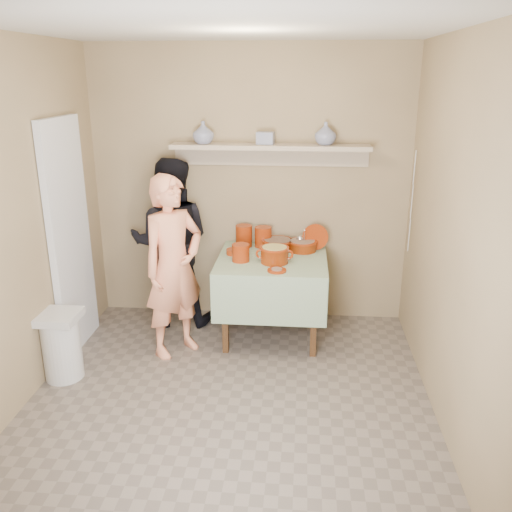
# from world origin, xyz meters

# --- Properties ---
(ground) EXTENTS (3.50, 3.50, 0.00)m
(ground) POSITION_xyz_m (0.00, 0.00, 0.00)
(ground) COLOR #6B5E54
(ground) RESTS_ON ground
(tile_panel) EXTENTS (0.06, 0.70, 2.00)m
(tile_panel) POSITION_xyz_m (-1.46, 0.95, 1.00)
(tile_panel) COLOR silver
(tile_panel) RESTS_ON ground
(plate_stack_a) EXTENTS (0.16, 0.16, 0.21)m
(plate_stack_a) POSITION_xyz_m (-0.04, 1.58, 0.86)
(plate_stack_a) COLOR maroon
(plate_stack_a) RESTS_ON serving_table
(plate_stack_b) EXTENTS (0.16, 0.16, 0.19)m
(plate_stack_b) POSITION_xyz_m (0.14, 1.59, 0.86)
(plate_stack_b) COLOR maroon
(plate_stack_b) RESTS_ON serving_table
(bowl_stack) EXTENTS (0.15, 0.15, 0.15)m
(bowl_stack) POSITION_xyz_m (-0.02, 1.16, 0.84)
(bowl_stack) COLOR maroon
(bowl_stack) RESTS_ON serving_table
(empty_bowl) EXTENTS (0.16, 0.16, 0.05)m
(empty_bowl) POSITION_xyz_m (-0.10, 1.34, 0.78)
(empty_bowl) COLOR maroon
(empty_bowl) RESTS_ON serving_table
(propped_lid) EXTENTS (0.25, 0.10, 0.24)m
(propped_lid) POSITION_xyz_m (0.63, 1.55, 0.88)
(propped_lid) COLOR maroon
(propped_lid) RESTS_ON serving_table
(vase_right) EXTENTS (0.25, 0.25, 0.20)m
(vase_right) POSITION_xyz_m (0.69, 1.63, 1.82)
(vase_right) COLOR navy
(vase_right) RESTS_ON wall_shelf
(vase_left) EXTENTS (0.27, 0.27, 0.20)m
(vase_left) POSITION_xyz_m (-0.40, 1.61, 1.82)
(vase_left) COLOR navy
(vase_left) RESTS_ON wall_shelf
(ceramic_box) EXTENTS (0.17, 0.13, 0.11)m
(ceramic_box) POSITION_xyz_m (0.16, 1.63, 1.77)
(ceramic_box) COLOR navy
(ceramic_box) RESTS_ON wall_shelf
(person_cook) EXTENTS (0.66, 0.68, 1.57)m
(person_cook) POSITION_xyz_m (-0.56, 0.89, 0.78)
(person_cook) COLOR #F6926A
(person_cook) RESTS_ON ground
(person_helper) EXTENTS (0.81, 0.65, 1.61)m
(person_helper) POSITION_xyz_m (-0.73, 1.50, 0.80)
(person_helper) COLOR black
(person_helper) RESTS_ON ground
(room_shell) EXTENTS (3.04, 3.54, 2.62)m
(room_shell) POSITION_xyz_m (0.00, 0.00, 1.61)
(room_shell) COLOR #97805C
(room_shell) RESTS_ON ground
(serving_table) EXTENTS (0.97, 0.97, 0.76)m
(serving_table) POSITION_xyz_m (0.25, 1.28, 0.64)
(serving_table) COLOR #4C2D16
(serving_table) RESTS_ON ground
(cazuela_meat_a) EXTENTS (0.30, 0.30, 0.10)m
(cazuela_meat_a) POSITION_xyz_m (0.28, 1.51, 0.82)
(cazuela_meat_a) COLOR #5E1D09
(cazuela_meat_a) RESTS_ON serving_table
(cazuela_meat_b) EXTENTS (0.28, 0.28, 0.10)m
(cazuela_meat_b) POSITION_xyz_m (0.52, 1.50, 0.82)
(cazuela_meat_b) COLOR #5E1D09
(cazuela_meat_b) RESTS_ON serving_table
(ladle) EXTENTS (0.08, 0.26, 0.19)m
(ladle) POSITION_xyz_m (0.49, 1.52, 0.87)
(ladle) COLOR silver
(ladle) RESTS_ON cazuela_meat_b
(cazuela_rice) EXTENTS (0.33, 0.25, 0.14)m
(cazuela_rice) POSITION_xyz_m (0.28, 1.14, 0.85)
(cazuela_rice) COLOR #5E1D09
(cazuela_rice) RESTS_ON serving_table
(front_plate) EXTENTS (0.16, 0.16, 0.03)m
(front_plate) POSITION_xyz_m (0.31, 0.92, 0.77)
(front_plate) COLOR maroon
(front_plate) RESTS_ON serving_table
(wall_shelf) EXTENTS (1.80, 0.25, 0.21)m
(wall_shelf) POSITION_xyz_m (0.20, 1.65, 1.67)
(wall_shelf) COLOR tan
(wall_shelf) RESTS_ON room_shell
(trash_bin) EXTENTS (0.32, 0.32, 0.56)m
(trash_bin) POSITION_xyz_m (-1.37, 0.38, 0.28)
(trash_bin) COLOR silver
(trash_bin) RESTS_ON ground
(electrical_cord) EXTENTS (0.01, 0.05, 0.90)m
(electrical_cord) POSITION_xyz_m (1.47, 1.48, 1.25)
(electrical_cord) COLOR silver
(electrical_cord) RESTS_ON wall_shelf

